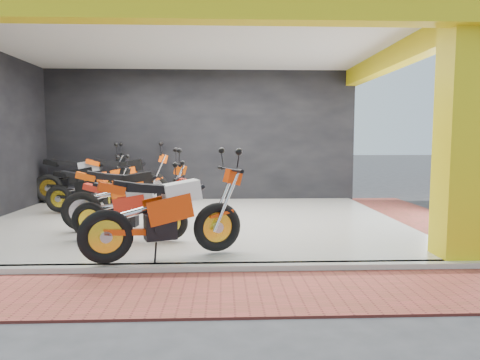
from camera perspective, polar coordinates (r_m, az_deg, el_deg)
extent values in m
plane|color=#2D2D30|center=(6.59, -7.47, -9.42)|extent=(80.00, 80.00, 0.00)
cube|color=silver|center=(8.53, -6.26, -5.66)|extent=(8.00, 6.00, 0.10)
cube|color=beige|center=(8.59, -6.52, 18.28)|extent=(8.40, 6.40, 0.20)
cube|color=black|center=(11.46, -5.28, 5.72)|extent=(8.20, 0.20, 3.50)
cube|color=yellow|center=(6.43, 27.27, 5.42)|extent=(0.50, 0.50, 3.50)
cube|color=yellow|center=(5.62, -8.90, 22.08)|extent=(8.40, 0.30, 0.40)
cube|color=yellow|center=(9.16, 20.33, 15.25)|extent=(0.30, 6.40, 0.40)
cube|color=silver|center=(5.60, -8.43, -11.59)|extent=(8.00, 0.20, 0.10)
cube|color=brown|center=(4.88, -9.43, -14.65)|extent=(9.00, 1.40, 0.03)
cube|color=brown|center=(9.50, 24.16, -5.18)|extent=(1.40, 7.00, 0.03)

